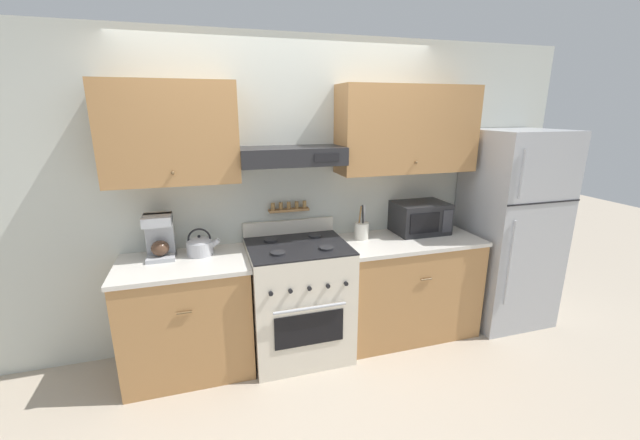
% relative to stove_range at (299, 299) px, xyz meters
% --- Properties ---
extents(ground_plane, '(16.00, 16.00, 0.00)m').
position_rel_stove_range_xyz_m(ground_plane, '(-0.00, -0.29, -0.48)').
color(ground_plane, '#B2A38E').
extents(wall_back, '(5.20, 0.46, 2.55)m').
position_rel_stove_range_xyz_m(wall_back, '(0.06, 0.31, 0.97)').
color(wall_back, silver).
rests_on(wall_back, ground_plane).
extents(counter_left, '(0.95, 0.64, 0.90)m').
position_rel_stove_range_xyz_m(counter_left, '(-0.87, 0.03, -0.03)').
color(counter_left, '#AD7A47').
rests_on(counter_left, ground_plane).
extents(counter_right, '(1.22, 0.64, 0.90)m').
position_rel_stove_range_xyz_m(counter_right, '(1.00, 0.03, -0.03)').
color(counter_right, '#AD7A47').
rests_on(counter_right, ground_plane).
extents(stove_range, '(0.78, 0.70, 1.07)m').
position_rel_stove_range_xyz_m(stove_range, '(0.00, 0.00, 0.00)').
color(stove_range, beige).
rests_on(stove_range, ground_plane).
extents(refrigerator, '(0.75, 0.70, 1.81)m').
position_rel_stove_range_xyz_m(refrigerator, '(2.03, -0.01, 0.42)').
color(refrigerator, '#ADAFB5').
rests_on(refrigerator, ground_plane).
extents(tea_kettle, '(0.26, 0.20, 0.21)m').
position_rel_stove_range_xyz_m(tea_kettle, '(-0.73, 0.15, 0.49)').
color(tea_kettle, '#B7B7BC').
rests_on(tea_kettle, counter_left).
extents(coffee_maker, '(0.20, 0.22, 0.34)m').
position_rel_stove_range_xyz_m(coffee_maker, '(-1.02, 0.18, 0.58)').
color(coffee_maker, '#ADAFB5').
rests_on(coffee_maker, counter_left).
extents(microwave, '(0.47, 0.36, 0.28)m').
position_rel_stove_range_xyz_m(microwave, '(1.18, 0.17, 0.56)').
color(microwave, '#232326').
rests_on(microwave, counter_right).
extents(utensil_crock, '(0.12, 0.12, 0.30)m').
position_rel_stove_range_xyz_m(utensil_crock, '(0.61, 0.15, 0.49)').
color(utensil_crock, silver).
rests_on(utensil_crock, counter_right).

